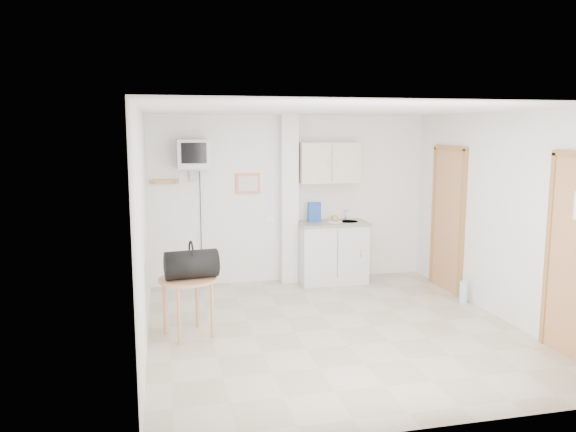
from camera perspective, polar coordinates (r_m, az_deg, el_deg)
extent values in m
plane|color=#B9A995|center=(6.64, 4.71, -11.38)|extent=(4.50, 4.50, 0.00)
cube|color=white|center=(8.47, 0.25, 1.75)|extent=(4.20, 0.04, 2.50)
cube|color=white|center=(4.28, 14.05, -5.49)|extent=(4.20, 0.04, 2.50)
cube|color=white|center=(6.03, -14.52, -1.39)|extent=(0.04, 4.50, 2.50)
cube|color=white|center=(7.24, 20.91, -0.03)|extent=(0.04, 4.50, 2.50)
cube|color=white|center=(6.24, 5.01, 10.71)|extent=(4.20, 4.50, 0.04)
cube|color=white|center=(8.36, 0.08, 1.65)|extent=(0.25, 0.22, 2.50)
cube|color=#DF715E|center=(8.31, -4.10, 3.32)|extent=(0.36, 0.03, 0.30)
cube|color=silver|center=(8.29, -4.09, 3.31)|extent=(0.28, 0.01, 0.22)
cube|color=tan|center=(8.19, -12.43, 3.42)|extent=(0.40, 0.05, 0.06)
cube|color=white|center=(8.44, -1.85, -0.34)|extent=(0.15, 0.02, 0.08)
cylinder|color=tan|center=(8.14, -13.48, 3.27)|extent=(0.02, 0.08, 0.02)
cylinder|color=tan|center=(8.14, -11.37, 3.34)|extent=(0.02, 0.08, 0.02)
cube|color=#A5663C|center=(8.32, 15.92, -0.46)|extent=(0.04, 0.75, 2.00)
cube|color=#965A2E|center=(8.31, 15.89, -0.46)|extent=(0.06, 0.87, 2.06)
cube|color=silver|center=(8.50, 4.48, -3.80)|extent=(1.00, 0.55, 0.88)
cube|color=gray|center=(8.41, 4.52, -0.74)|extent=(1.03, 0.58, 0.04)
cylinder|color=#B7B7BA|center=(8.49, 6.13, -0.71)|extent=(0.30, 0.30, 0.05)
cylinder|color=#B7B7BA|center=(8.60, 5.84, 0.13)|extent=(0.02, 0.02, 0.16)
cylinder|color=#B7B7BA|center=(8.54, 5.98, 0.57)|extent=(0.02, 0.13, 0.02)
cube|color=beige|center=(8.41, 4.16, 5.44)|extent=(0.90, 0.32, 0.60)
cube|color=#1C449D|center=(8.40, 2.69, 0.41)|extent=(0.19, 0.07, 0.29)
cylinder|color=white|center=(8.40, 4.79, -0.57)|extent=(0.22, 0.22, 0.01)
sphere|color=tan|center=(8.39, 4.80, -0.26)|extent=(0.11, 0.11, 0.11)
cube|color=slate|center=(8.06, -9.61, 4.70)|extent=(0.36, 0.32, 0.02)
cube|color=slate|center=(8.20, -9.65, 4.20)|extent=(0.10, 0.06, 0.20)
cube|color=#BBBBBE|center=(7.98, -9.63, 6.24)|extent=(0.44, 0.42, 0.40)
cube|color=black|center=(7.77, -9.54, 6.32)|extent=(0.34, 0.02, 0.28)
cylinder|color=black|center=(8.31, -8.83, -1.17)|extent=(0.01, 0.01, 1.73)
cylinder|color=tan|center=(6.32, -10.17, -6.34)|extent=(0.64, 0.64, 0.03)
cylinder|color=tan|center=(6.33, -7.68, -9.42)|extent=(0.04, 0.04, 0.64)
cylinder|color=tan|center=(6.67, -9.23, -8.50)|extent=(0.04, 0.04, 0.64)
cylinder|color=tan|center=(6.52, -12.42, -9.00)|extent=(0.04, 0.04, 0.64)
cylinder|color=tan|center=(6.17, -11.01, -9.98)|extent=(0.04, 0.04, 0.64)
cylinder|color=black|center=(6.26, -9.78, -4.86)|extent=(0.60, 0.38, 0.31)
torus|color=black|center=(6.23, -9.82, -3.55)|extent=(0.05, 0.24, 0.24)
cylinder|color=#A5CFDE|center=(7.88, 17.40, -7.39)|extent=(0.11, 0.11, 0.29)
cylinder|color=#A5CFDE|center=(7.84, 17.45, -6.24)|extent=(0.03, 0.03, 0.04)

